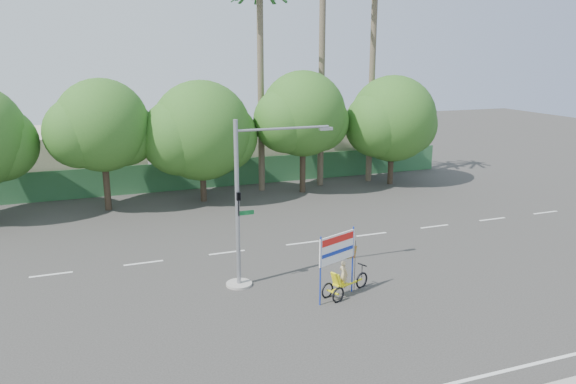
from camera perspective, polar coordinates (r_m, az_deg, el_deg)
name	(u,v)px	position (r m, az deg, el deg)	size (l,w,h in m)	color
ground	(333,316)	(21.48, 4.57, -12.49)	(120.00, 120.00, 0.00)	#33302D
fence	(207,174)	(40.63, -8.25, 1.80)	(38.00, 0.08, 2.00)	#336B3D
building_left	(57,159)	(44.04, -22.42, 3.16)	(12.00, 8.00, 4.00)	beige
building_right	(289,147)	(46.94, 0.12, 4.61)	(14.00, 8.00, 3.60)	beige
tree_left	(101,129)	(35.66, -18.43, 6.12)	(6.66, 5.60, 8.07)	#473828
tree_center	(201,133)	(36.43, -8.88, 5.89)	(7.62, 6.40, 7.85)	#473828
tree_right	(302,117)	(38.34, 1.46, 7.63)	(6.90, 5.80, 8.36)	#473828
tree_far_right	(392,121)	(41.51, 10.53, 7.08)	(7.38, 6.20, 7.94)	#473828
palm_tall	(322,38)	(40.27, 3.49, 15.38)	(3.73, 3.79, 17.45)	#70604C
palm_mid	(373,53)	(42.03, 8.61, 13.75)	(3.73, 3.79, 15.45)	#70604C
palm_short	(260,62)	(38.67, -2.82, 13.06)	(3.73, 3.79, 14.45)	#70604C
traffic_signal	(245,218)	(23.16, -4.40, -2.69)	(4.72, 1.10, 7.00)	gray
trike_billboard	(341,270)	(22.68, 5.45, -7.85)	(2.71, 1.31, 2.84)	black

